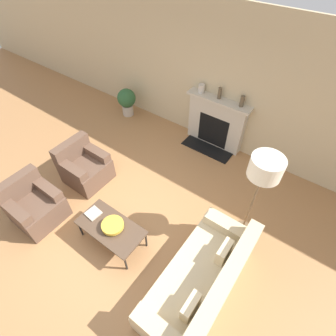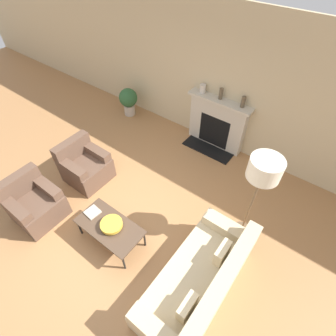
{
  "view_description": "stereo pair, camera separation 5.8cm",
  "coord_description": "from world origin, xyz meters",
  "px_view_note": "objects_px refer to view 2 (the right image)",
  "views": [
    {
      "loc": [
        2.12,
        -1.38,
        4.03
      ],
      "look_at": [
        0.1,
        1.39,
        0.45
      ],
      "focal_mm": 28.0,
      "sensor_mm": 36.0,
      "label": 1
    },
    {
      "loc": [
        2.16,
        -1.35,
        4.03
      ],
      "look_at": [
        0.1,
        1.39,
        0.45
      ],
      "focal_mm": 28.0,
      "sensor_mm": 36.0,
      "label": 2
    }
  ],
  "objects_px": {
    "potted_plant": "(128,100)",
    "bowl": "(111,225)",
    "armchair_far": "(85,166)",
    "book": "(93,212)",
    "coffee_table": "(110,227)",
    "floor_lamp": "(263,173)",
    "armchair_near": "(34,203)",
    "mantel_vase_center_left": "(221,94)",
    "couch": "(200,282)",
    "fireplace": "(217,123)",
    "mantel_vase_center_right": "(243,102)",
    "mantel_vase_left": "(203,89)"
  },
  "relations": [
    {
      "from": "potted_plant",
      "to": "bowl",
      "type": "bearing_deg",
      "value": -51.11
    },
    {
      "from": "armchair_far",
      "to": "book",
      "type": "xyz_separation_m",
      "value": [
        1.02,
        -0.68,
        0.11
      ]
    },
    {
      "from": "coffee_table",
      "to": "potted_plant",
      "type": "distance_m",
      "value": 3.66
    },
    {
      "from": "armchair_far",
      "to": "floor_lamp",
      "type": "height_order",
      "value": "floor_lamp"
    },
    {
      "from": "coffee_table",
      "to": "bowl",
      "type": "bearing_deg",
      "value": 26.98
    },
    {
      "from": "coffee_table",
      "to": "potted_plant",
      "type": "xyz_separation_m",
      "value": [
        -2.26,
        2.88,
        0.04
      ]
    },
    {
      "from": "armchair_near",
      "to": "potted_plant",
      "type": "bearing_deg",
      "value": 14.3
    },
    {
      "from": "armchair_far",
      "to": "potted_plant",
      "type": "xyz_separation_m",
      "value": [
        -0.84,
        2.18,
        0.1
      ]
    },
    {
      "from": "armchair_near",
      "to": "coffee_table",
      "type": "height_order",
      "value": "armchair_near"
    },
    {
      "from": "bowl",
      "to": "mantel_vase_center_left",
      "type": "xyz_separation_m",
      "value": [
        0.05,
        3.17,
        0.81
      ]
    },
    {
      "from": "couch",
      "to": "coffee_table",
      "type": "bearing_deg",
      "value": -83.91
    },
    {
      "from": "mantel_vase_center_left",
      "to": "potted_plant",
      "type": "height_order",
      "value": "mantel_vase_center_left"
    },
    {
      "from": "armchair_near",
      "to": "mantel_vase_center_left",
      "type": "distance_m",
      "value": 4.04
    },
    {
      "from": "armchair_near",
      "to": "bowl",
      "type": "bearing_deg",
      "value": -72.6
    },
    {
      "from": "floor_lamp",
      "to": "bowl",
      "type": "bearing_deg",
      "value": -138.46
    },
    {
      "from": "coffee_table",
      "to": "floor_lamp",
      "type": "relative_size",
      "value": 0.64
    },
    {
      "from": "potted_plant",
      "to": "fireplace",
      "type": "bearing_deg",
      "value": 7.09
    },
    {
      "from": "bowl",
      "to": "floor_lamp",
      "type": "height_order",
      "value": "floor_lamp"
    },
    {
      "from": "fireplace",
      "to": "mantel_vase_center_right",
      "type": "xyz_separation_m",
      "value": [
        0.47,
        0.01,
        0.71
      ]
    },
    {
      "from": "floor_lamp",
      "to": "mantel_vase_left",
      "type": "relative_size",
      "value": 9.76
    },
    {
      "from": "book",
      "to": "mantel_vase_center_left",
      "type": "bearing_deg",
      "value": 86.77
    },
    {
      "from": "mantel_vase_center_right",
      "to": "potted_plant",
      "type": "distance_m",
      "value": 2.98
    },
    {
      "from": "fireplace",
      "to": "mantel_vase_center_left",
      "type": "bearing_deg",
      "value": 145.61
    },
    {
      "from": "mantel_vase_left",
      "to": "mantel_vase_center_right",
      "type": "height_order",
      "value": "mantel_vase_center_right"
    },
    {
      "from": "mantel_vase_center_left",
      "to": "couch",
      "type": "bearing_deg",
      "value": -63.52
    },
    {
      "from": "armchair_near",
      "to": "mantel_vase_left",
      "type": "height_order",
      "value": "mantel_vase_left"
    },
    {
      "from": "fireplace",
      "to": "bowl",
      "type": "height_order",
      "value": "fireplace"
    },
    {
      "from": "fireplace",
      "to": "mantel_vase_center_left",
      "type": "xyz_separation_m",
      "value": [
        -0.02,
        0.01,
        0.71
      ]
    },
    {
      "from": "mantel_vase_center_left",
      "to": "book",
      "type": "bearing_deg",
      "value": -98.71
    },
    {
      "from": "mantel_vase_center_left",
      "to": "mantel_vase_left",
      "type": "bearing_deg",
      "value": 180.0
    },
    {
      "from": "armchair_near",
      "to": "mantel_vase_left",
      "type": "distance_m",
      "value": 3.9
    },
    {
      "from": "armchair_far",
      "to": "mantel_vase_center_left",
      "type": "relative_size",
      "value": 3.56
    },
    {
      "from": "coffee_table",
      "to": "armchair_near",
      "type": "bearing_deg",
      "value": -162.89
    },
    {
      "from": "couch",
      "to": "mantel_vase_center_left",
      "type": "height_order",
      "value": "mantel_vase_center_left"
    },
    {
      "from": "bowl",
      "to": "mantel_vase_center_right",
      "type": "bearing_deg",
      "value": 80.43
    },
    {
      "from": "mantel_vase_center_left",
      "to": "mantel_vase_center_right",
      "type": "relative_size",
      "value": 1.05
    },
    {
      "from": "armchair_near",
      "to": "mantel_vase_center_left",
      "type": "xyz_separation_m",
      "value": [
        1.51,
        3.62,
        0.96
      ]
    },
    {
      "from": "mantel_vase_center_left",
      "to": "mantel_vase_center_right",
      "type": "distance_m",
      "value": 0.49
    },
    {
      "from": "mantel_vase_center_left",
      "to": "fireplace",
      "type": "bearing_deg",
      "value": -34.39
    },
    {
      "from": "fireplace",
      "to": "coffee_table",
      "type": "xyz_separation_m",
      "value": [
        -0.11,
        -3.17,
        -0.18
      ]
    },
    {
      "from": "armchair_far",
      "to": "potted_plant",
      "type": "height_order",
      "value": "armchair_far"
    },
    {
      "from": "armchair_far",
      "to": "mantel_vase_left",
      "type": "height_order",
      "value": "mantel_vase_left"
    },
    {
      "from": "armchair_far",
      "to": "bowl",
      "type": "height_order",
      "value": "armchair_far"
    },
    {
      "from": "bowl",
      "to": "floor_lamp",
      "type": "bearing_deg",
      "value": 41.54
    },
    {
      "from": "coffee_table",
      "to": "potted_plant",
      "type": "height_order",
      "value": "potted_plant"
    },
    {
      "from": "coffee_table",
      "to": "mantel_vase_left",
      "type": "distance_m",
      "value": 3.32
    },
    {
      "from": "floor_lamp",
      "to": "armchair_far",
      "type": "bearing_deg",
      "value": -166.16
    },
    {
      "from": "armchair_far",
      "to": "mantel_vase_left",
      "type": "relative_size",
      "value": 4.78
    },
    {
      "from": "bowl",
      "to": "mantel_vase_center_right",
      "type": "relative_size",
      "value": 1.56
    },
    {
      "from": "potted_plant",
      "to": "floor_lamp",
      "type": "bearing_deg",
      "value": -19.94
    }
  ]
}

